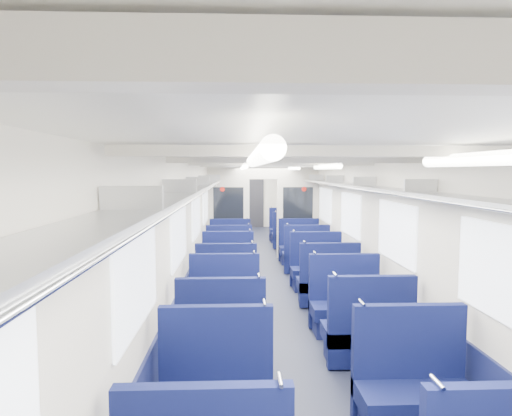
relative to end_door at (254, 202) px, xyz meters
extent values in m
cube|color=black|center=(0.00, -8.94, -1.00)|extent=(2.80, 18.00, 0.01)
cube|color=silver|center=(0.00, -8.94, 1.35)|extent=(2.80, 18.00, 0.01)
cube|color=beige|center=(-1.40, -8.94, 0.18)|extent=(0.02, 18.00, 2.35)
cube|color=#12163C|center=(-1.39, -8.94, -0.65)|extent=(0.03, 17.90, 0.70)
cube|color=beige|center=(1.40, -8.94, 0.18)|extent=(0.02, 18.00, 2.35)
cube|color=#12163C|center=(1.39, -8.94, -0.65)|extent=(0.03, 17.90, 0.70)
cube|color=beige|center=(0.00, 0.06, 0.18)|extent=(2.80, 0.02, 2.35)
cube|color=#B2B5BA|center=(-1.22, -8.94, 0.97)|extent=(0.34, 17.40, 0.04)
cylinder|color=silver|center=(-1.04, -8.94, 0.95)|extent=(0.02, 17.40, 0.02)
cube|color=#B2B5BA|center=(-1.22, -14.94, 1.05)|extent=(0.34, 0.03, 0.14)
cube|color=#B2B5BA|center=(-1.22, -12.94, 1.05)|extent=(0.34, 0.03, 0.14)
cube|color=#B2B5BA|center=(-1.22, -10.94, 1.05)|extent=(0.34, 0.03, 0.14)
cube|color=#B2B5BA|center=(-1.22, -8.94, 1.05)|extent=(0.34, 0.03, 0.14)
cube|color=#B2B5BA|center=(-1.22, -6.94, 1.05)|extent=(0.34, 0.03, 0.14)
cube|color=#B2B5BA|center=(-1.22, -4.94, 1.05)|extent=(0.34, 0.03, 0.14)
cube|color=#B2B5BA|center=(-1.22, -2.94, 1.05)|extent=(0.34, 0.03, 0.14)
cube|color=#B2B5BA|center=(-1.22, -0.94, 1.05)|extent=(0.34, 0.03, 0.14)
cube|color=#B2B5BA|center=(1.22, -8.94, 0.97)|extent=(0.34, 17.40, 0.04)
cylinder|color=silver|center=(1.04, -8.94, 0.95)|extent=(0.02, 17.40, 0.02)
cube|color=#B2B5BA|center=(1.22, -12.94, 1.05)|extent=(0.34, 0.03, 0.14)
cube|color=#B2B5BA|center=(1.22, -10.94, 1.05)|extent=(0.34, 0.03, 0.14)
cube|color=#B2B5BA|center=(1.22, -8.94, 1.05)|extent=(0.34, 0.03, 0.14)
cube|color=#B2B5BA|center=(1.22, -6.94, 1.05)|extent=(0.34, 0.03, 0.14)
cube|color=#B2B5BA|center=(1.22, -4.94, 1.05)|extent=(0.34, 0.03, 0.14)
cube|color=#B2B5BA|center=(1.22, -2.94, 1.05)|extent=(0.34, 0.03, 0.14)
cube|color=#B2B5BA|center=(1.22, -0.94, 1.05)|extent=(0.34, 0.03, 0.14)
cube|color=white|center=(-1.38, -14.14, 0.42)|extent=(0.02, 1.30, 0.75)
cube|color=white|center=(-1.38, -11.84, 0.42)|extent=(0.02, 1.30, 0.75)
cube|color=white|center=(-1.38, -9.54, 0.42)|extent=(0.02, 1.30, 0.75)
cube|color=white|center=(-1.38, -7.24, 0.42)|extent=(0.02, 1.30, 0.75)
cube|color=white|center=(-1.38, -4.44, 0.42)|extent=(0.02, 1.30, 0.75)
cube|color=white|center=(-1.38, -2.14, 0.42)|extent=(0.02, 1.30, 0.75)
cube|color=white|center=(1.38, -14.14, 0.42)|extent=(0.02, 1.30, 0.75)
cube|color=white|center=(1.38, -11.84, 0.42)|extent=(0.02, 1.30, 0.75)
cube|color=white|center=(1.38, -9.54, 0.42)|extent=(0.02, 1.30, 0.75)
cube|color=white|center=(1.38, -7.24, 0.42)|extent=(0.02, 1.30, 0.75)
cube|color=white|center=(1.38, -4.44, 0.42)|extent=(0.02, 1.30, 0.75)
cube|color=white|center=(1.38, -2.14, 0.42)|extent=(0.02, 1.30, 0.75)
cube|color=beige|center=(0.00, -14.94, 1.31)|extent=(2.70, 0.06, 0.06)
cube|color=beige|center=(0.00, -12.94, 1.31)|extent=(2.70, 0.06, 0.06)
cube|color=beige|center=(0.00, -10.94, 1.31)|extent=(2.70, 0.06, 0.06)
cube|color=beige|center=(0.00, -8.94, 1.31)|extent=(2.70, 0.06, 0.06)
cube|color=beige|center=(0.00, -6.94, 1.31)|extent=(2.70, 0.06, 0.06)
cube|color=beige|center=(0.00, -4.94, 1.31)|extent=(2.70, 0.06, 0.06)
cube|color=beige|center=(0.00, -2.94, 1.31)|extent=(2.70, 0.06, 0.06)
cube|color=beige|center=(0.00, -0.94, 1.31)|extent=(2.70, 0.06, 0.06)
cylinder|color=white|center=(-0.55, -15.44, 1.26)|extent=(0.07, 1.60, 0.07)
cylinder|color=white|center=(-0.55, -11.44, 1.26)|extent=(0.07, 1.60, 0.07)
cylinder|color=white|center=(-0.55, -7.94, 1.26)|extent=(0.07, 1.60, 0.07)
cylinder|color=white|center=(-0.55, -3.44, 1.26)|extent=(0.07, 1.60, 0.07)
cylinder|color=white|center=(0.55, -15.44, 1.26)|extent=(0.07, 1.60, 0.07)
cylinder|color=white|center=(0.55, -11.44, 1.26)|extent=(0.07, 1.60, 0.07)
cylinder|color=white|center=(0.55, -7.94, 1.26)|extent=(0.07, 1.60, 0.07)
cylinder|color=white|center=(0.55, -3.44, 1.26)|extent=(0.07, 1.60, 0.07)
cube|color=black|center=(0.00, 0.00, 0.00)|extent=(0.75, 0.06, 2.00)
cube|color=beige|center=(-0.88, -6.24, 0.18)|extent=(1.05, 0.08, 2.35)
cube|color=black|center=(-0.87, -6.29, 0.40)|extent=(0.76, 0.02, 0.80)
cylinder|color=red|center=(-1.02, -6.29, 0.75)|extent=(0.12, 0.01, 0.12)
cube|color=beige|center=(0.88, -6.24, 0.18)|extent=(1.05, 0.08, 2.35)
cube|color=black|center=(0.87, -6.29, 0.40)|extent=(0.76, 0.02, 0.80)
cylinder|color=red|center=(1.02, -6.29, 0.75)|extent=(0.12, 0.01, 0.12)
cube|color=beige|center=(0.00, -6.24, 1.17)|extent=(0.70, 0.08, 0.35)
cylinder|color=silver|center=(-0.42, -15.09, 0.08)|extent=(0.02, 0.15, 0.02)
cylinder|color=silver|center=(0.42, -15.15, 0.08)|extent=(0.02, 0.15, 0.02)
cube|color=#0F1648|center=(-0.83, -13.89, -0.67)|extent=(0.97, 0.51, 0.17)
cube|color=#0F1648|center=(-0.83, -13.68, -0.46)|extent=(0.97, 0.09, 1.04)
cylinder|color=silver|center=(-0.42, -13.68, 0.08)|extent=(0.02, 0.15, 0.02)
cube|color=#0F1648|center=(0.83, -13.93, -0.67)|extent=(0.97, 0.51, 0.17)
cube|color=#0F1648|center=(0.83, -13.72, -0.46)|extent=(0.97, 0.09, 1.04)
cylinder|color=silver|center=(0.42, -13.72, 0.08)|extent=(0.02, 0.15, 0.02)
cube|color=#0F1648|center=(-0.83, -12.49, -0.67)|extent=(0.97, 0.51, 0.17)
cube|color=#0F133C|center=(-0.83, -12.49, -0.87)|extent=(0.90, 0.41, 0.25)
cube|color=#0F1648|center=(-0.83, -12.70, -0.46)|extent=(0.97, 0.09, 1.04)
cylinder|color=silver|center=(-0.42, -12.70, 0.08)|extent=(0.02, 0.15, 0.02)
cube|color=#0F1648|center=(0.83, -12.46, -0.67)|extent=(0.97, 0.51, 0.17)
cube|color=#0F133C|center=(0.83, -12.46, -0.87)|extent=(0.90, 0.41, 0.25)
cube|color=#0F1648|center=(0.83, -12.67, -0.46)|extent=(0.97, 0.09, 1.04)
cylinder|color=silver|center=(0.42, -12.67, 0.08)|extent=(0.02, 0.15, 0.02)
cube|color=#0F1648|center=(-0.83, -11.51, -0.67)|extent=(0.97, 0.51, 0.17)
cube|color=#0F133C|center=(-0.83, -11.51, -0.87)|extent=(0.90, 0.41, 0.25)
cube|color=#0F1648|center=(-0.83, -11.30, -0.46)|extent=(0.97, 0.09, 1.04)
cylinder|color=silver|center=(-0.42, -11.30, 0.08)|extent=(0.02, 0.15, 0.02)
cube|color=#0F1648|center=(0.83, -11.59, -0.67)|extent=(0.97, 0.51, 0.17)
cube|color=#0F133C|center=(0.83, -11.59, -0.87)|extent=(0.90, 0.41, 0.25)
cube|color=#0F1648|center=(0.83, -11.38, -0.46)|extent=(0.97, 0.09, 1.04)
cylinder|color=silver|center=(0.42, -11.38, 0.08)|extent=(0.02, 0.15, 0.02)
cube|color=#0F1648|center=(-0.83, -10.22, -0.67)|extent=(0.97, 0.51, 0.17)
cube|color=#0F133C|center=(-0.83, -10.22, -0.87)|extent=(0.90, 0.41, 0.25)
cube|color=#0F1648|center=(-0.83, -10.43, -0.46)|extent=(0.97, 0.09, 1.04)
cylinder|color=silver|center=(-0.42, -10.43, 0.08)|extent=(0.02, 0.15, 0.02)
cube|color=#0F1648|center=(0.83, -10.23, -0.67)|extent=(0.97, 0.51, 0.17)
cube|color=#0F133C|center=(0.83, -10.23, -0.87)|extent=(0.90, 0.41, 0.25)
cube|color=#0F1648|center=(0.83, -10.44, -0.46)|extent=(0.97, 0.09, 1.04)
cylinder|color=silver|center=(0.42, -10.44, 0.08)|extent=(0.02, 0.15, 0.02)
cube|color=#0F1648|center=(-0.83, -9.22, -0.67)|extent=(0.97, 0.51, 0.17)
cube|color=#0F133C|center=(-0.83, -9.22, -0.87)|extent=(0.90, 0.41, 0.25)
cube|color=#0F1648|center=(-0.83, -9.01, -0.46)|extent=(0.97, 0.09, 1.04)
cylinder|color=silver|center=(-0.42, -9.01, 0.08)|extent=(0.02, 0.15, 0.02)
cube|color=#0F1648|center=(0.83, -9.34, -0.67)|extent=(0.97, 0.51, 0.17)
cube|color=#0F133C|center=(0.83, -9.34, -0.87)|extent=(0.90, 0.41, 0.25)
cube|color=#0F1648|center=(0.83, -9.13, -0.46)|extent=(0.97, 0.09, 1.04)
cylinder|color=silver|center=(0.42, -9.13, 0.08)|extent=(0.02, 0.15, 0.02)
cube|color=#0F1648|center=(-0.83, -7.84, -0.67)|extent=(0.97, 0.51, 0.17)
cube|color=#0F133C|center=(-0.83, -7.84, -0.87)|extent=(0.90, 0.41, 0.25)
cube|color=#0F1648|center=(-0.83, -8.04, -0.46)|extent=(0.97, 0.09, 1.04)
cylinder|color=silver|center=(-0.42, -8.04, 0.08)|extent=(0.02, 0.15, 0.02)
cube|color=#0F1648|center=(0.83, -7.87, -0.67)|extent=(0.97, 0.51, 0.17)
cube|color=#0F133C|center=(0.83, -7.87, -0.87)|extent=(0.90, 0.41, 0.25)
cube|color=#0F1648|center=(0.83, -8.08, -0.46)|extent=(0.97, 0.09, 1.04)
cylinder|color=silver|center=(0.42, -8.08, 0.08)|extent=(0.02, 0.15, 0.02)
cube|color=#0F1648|center=(-0.83, -7.00, -0.67)|extent=(0.97, 0.51, 0.17)
cube|color=#0F133C|center=(-0.83, -7.00, -0.87)|extent=(0.90, 0.41, 0.25)
cube|color=#0F1648|center=(-0.83, -6.79, -0.46)|extent=(0.97, 0.09, 1.04)
cylinder|color=silver|center=(-0.42, -6.79, 0.08)|extent=(0.02, 0.15, 0.02)
cube|color=#0F1648|center=(0.83, -7.00, -0.67)|extent=(0.97, 0.51, 0.17)
cube|color=#0F133C|center=(0.83, -7.00, -0.87)|extent=(0.90, 0.41, 0.25)
cube|color=#0F1648|center=(0.83, -6.79, -0.46)|extent=(0.97, 0.09, 1.04)
cylinder|color=silver|center=(0.42, -6.79, 0.08)|extent=(0.02, 0.15, 0.02)
cube|color=#0F1648|center=(-0.83, -4.65, -0.67)|extent=(0.97, 0.51, 0.17)
cube|color=#0F133C|center=(-0.83, -4.65, -0.87)|extent=(0.90, 0.41, 0.25)
cube|color=#0F1648|center=(-0.83, -4.86, -0.46)|extent=(0.97, 0.09, 1.04)
cylinder|color=silver|center=(-0.42, -4.86, 0.08)|extent=(0.02, 0.15, 0.02)
cube|color=#0F1648|center=(0.83, -4.83, -0.67)|extent=(0.97, 0.51, 0.17)
cube|color=#0F133C|center=(0.83, -4.83, -0.87)|extent=(0.90, 0.41, 0.25)
cube|color=#0F1648|center=(0.83, -5.03, -0.46)|extent=(0.97, 0.09, 1.04)
cylinder|color=silver|center=(0.42, -5.03, 0.08)|extent=(0.02, 0.15, 0.02)
cube|color=#0F1648|center=(-0.83, -3.74, -0.67)|extent=(0.97, 0.51, 0.17)
cube|color=#0F133C|center=(-0.83, -3.74, -0.87)|extent=(0.90, 0.41, 0.25)
cube|color=#0F1648|center=(-0.83, -3.53, -0.46)|extent=(0.97, 0.09, 1.04)
cylinder|color=silver|center=(-0.42, -3.53, 0.08)|extent=(0.02, 0.15, 0.02)
cube|color=#0F1648|center=(0.83, -3.79, -0.67)|extent=(0.97, 0.51, 0.17)
cube|color=#0F133C|center=(0.83, -3.79, -0.87)|extent=(0.90, 0.41, 0.25)
cube|color=#0F1648|center=(0.83, -3.58, -0.46)|extent=(0.97, 0.09, 1.04)
cylinder|color=silver|center=(0.42, -3.58, 0.08)|extent=(0.02, 0.15, 0.02)
camera|label=1|loc=(-0.64, -17.38, 1.20)|focal=31.12mm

